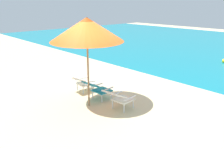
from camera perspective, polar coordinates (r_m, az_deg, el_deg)
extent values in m
plane|color=beige|center=(10.49, 13.67, -0.39)|extent=(40.00, 40.00, 0.00)
cube|color=silver|center=(8.47, -6.34, -2.12)|extent=(0.57, 0.56, 0.04)
cube|color=silver|center=(8.22, -8.63, -0.82)|extent=(0.58, 0.57, 0.27)
cylinder|color=silver|center=(8.80, -5.82, -2.42)|extent=(0.04, 0.04, 0.26)
cylinder|color=silver|center=(8.44, -4.33, -3.22)|extent=(0.04, 0.04, 0.26)
cylinder|color=silver|center=(8.61, -8.25, -2.94)|extent=(0.04, 0.04, 0.26)
cylinder|color=silver|center=(8.24, -6.83, -3.79)|extent=(0.04, 0.04, 0.26)
cube|color=silver|center=(8.65, -7.21, -0.91)|extent=(0.09, 0.50, 0.03)
cube|color=silver|center=(8.22, -5.48, -1.81)|extent=(0.09, 0.50, 0.03)
cube|color=teal|center=(7.77, -2.39, -3.80)|extent=(0.54, 0.52, 0.04)
cube|color=teal|center=(7.45, -4.50, -2.54)|extent=(0.54, 0.54, 0.27)
cylinder|color=silver|center=(8.10, -2.32, -4.04)|extent=(0.04, 0.04, 0.26)
cylinder|color=silver|center=(7.81, -0.14, -4.86)|extent=(0.04, 0.04, 0.26)
cylinder|color=silver|center=(7.85, -4.59, -4.79)|extent=(0.04, 0.04, 0.26)
cylinder|color=silver|center=(7.54, -2.43, -5.68)|extent=(0.04, 0.04, 0.26)
cube|color=silver|center=(7.91, -3.66, -2.51)|extent=(0.05, 0.50, 0.03)
cube|color=silver|center=(7.55, -1.07, -3.44)|extent=(0.05, 0.50, 0.03)
cube|color=silver|center=(7.07, 2.61, -5.92)|extent=(0.56, 0.55, 0.04)
cube|color=silver|center=(6.71, 0.62, -4.70)|extent=(0.56, 0.56, 0.27)
cylinder|color=silver|center=(7.41, 2.34, -6.09)|extent=(0.04, 0.04, 0.26)
cylinder|color=silver|center=(7.16, 5.04, -7.00)|extent=(0.04, 0.04, 0.26)
cylinder|color=silver|center=(7.12, 0.13, -7.06)|extent=(0.04, 0.04, 0.26)
cylinder|color=silver|center=(6.86, 2.87, -8.06)|extent=(0.04, 0.04, 0.26)
cube|color=silver|center=(7.18, 1.03, -4.51)|extent=(0.08, 0.50, 0.03)
cube|color=silver|center=(6.88, 4.29, -5.56)|extent=(0.08, 0.50, 0.03)
cylinder|color=olive|center=(7.06, -5.66, 0.12)|extent=(0.05, 0.05, 1.99)
cone|color=#EA5619|center=(6.80, -5.97, 10.60)|extent=(2.94, 2.94, 0.70)
sphere|color=#4C3823|center=(6.78, -6.05, 13.10)|extent=(0.07, 0.07, 0.07)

